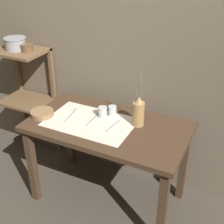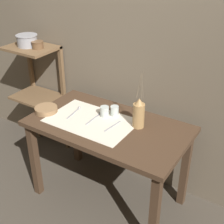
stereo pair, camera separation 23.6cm
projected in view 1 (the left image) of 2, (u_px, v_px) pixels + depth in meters
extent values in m
plane|color=#473F35|center=(108.00, 197.00, 2.81)|extent=(12.00, 12.00, 0.00)
cube|color=#6B5E4C|center=(132.00, 53.00, 2.58)|extent=(7.00, 0.06, 2.40)
cube|color=#422D1E|center=(108.00, 127.00, 2.44)|extent=(1.26, 0.70, 0.04)
cube|color=#422D1E|center=(32.00, 166.00, 2.62)|extent=(0.06, 0.06, 0.72)
cube|color=#422D1E|center=(162.00, 211.00, 2.18)|extent=(0.06, 0.06, 0.72)
cube|color=#422D1E|center=(70.00, 132.00, 3.07)|extent=(0.06, 0.06, 0.72)
cube|color=#422D1E|center=(183.00, 164.00, 2.64)|extent=(0.06, 0.06, 0.72)
cube|color=brown|center=(19.00, 51.00, 2.82)|extent=(0.46, 0.35, 0.02)
cube|color=brown|center=(27.00, 101.00, 3.06)|extent=(0.46, 0.35, 0.02)
cube|color=brown|center=(21.00, 96.00, 3.30)|extent=(0.04, 0.04, 1.15)
cube|color=brown|center=(55.00, 104.00, 3.13)|extent=(0.04, 0.04, 1.15)
cube|color=beige|center=(90.00, 122.00, 2.46)|extent=(0.69, 0.44, 0.00)
cylinder|color=#A87F4C|center=(138.00, 114.00, 2.38)|extent=(0.09, 0.09, 0.19)
cone|color=#A87F4C|center=(139.00, 100.00, 2.32)|extent=(0.07, 0.07, 0.05)
cylinder|color=brown|center=(142.00, 85.00, 2.27)|extent=(0.03, 0.01, 0.20)
cylinder|color=brown|center=(141.00, 85.00, 2.25)|extent=(0.02, 0.01, 0.19)
cylinder|color=brown|center=(140.00, 83.00, 2.27)|extent=(0.04, 0.03, 0.21)
cylinder|color=brown|center=(138.00, 86.00, 2.26)|extent=(0.03, 0.02, 0.18)
cylinder|color=#8E6B47|center=(42.00, 113.00, 2.54)|extent=(0.19, 0.19, 0.04)
cylinder|color=#B7C1BC|center=(103.00, 112.00, 2.51)|extent=(0.07, 0.07, 0.08)
cylinder|color=#B7C1BC|center=(112.00, 111.00, 2.54)|extent=(0.07, 0.07, 0.08)
cube|color=#939399|center=(70.00, 116.00, 2.54)|extent=(0.04, 0.20, 0.00)
sphere|color=#939399|center=(75.00, 110.00, 2.62)|extent=(0.02, 0.02, 0.02)
cube|color=#939399|center=(92.00, 120.00, 2.48)|extent=(0.01, 0.20, 0.00)
sphere|color=#939399|center=(98.00, 114.00, 2.56)|extent=(0.02, 0.02, 0.02)
cube|color=#939399|center=(113.00, 126.00, 2.40)|extent=(0.03, 0.20, 0.00)
cylinder|color=#939399|center=(15.00, 44.00, 2.80)|extent=(0.19, 0.19, 0.11)
cylinder|color=#939399|center=(14.00, 38.00, 2.77)|extent=(0.20, 0.20, 0.01)
cylinder|color=brown|center=(27.00, 48.00, 2.76)|extent=(0.10, 0.10, 0.07)
cylinder|color=brown|center=(27.00, 44.00, 2.74)|extent=(0.11, 0.11, 0.01)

